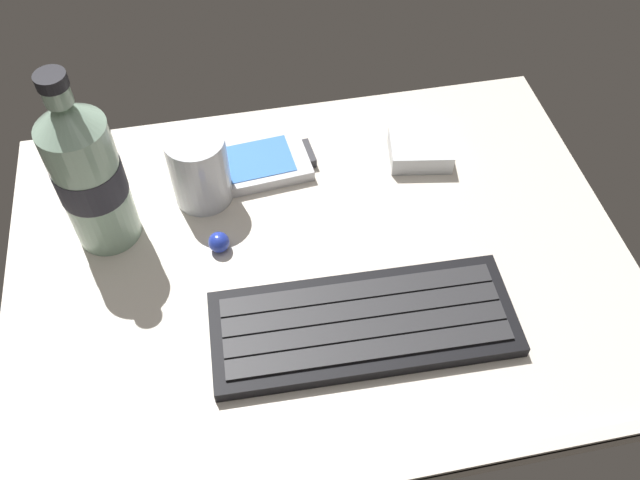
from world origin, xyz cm
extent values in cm
cube|color=beige|center=(0.00, 0.00, -1.00)|extent=(64.00, 48.00, 2.00)
cube|color=beige|center=(0.00, -23.40, 0.40)|extent=(64.00, 1.20, 0.80)
cube|color=black|center=(2.45, -9.02, 0.70)|extent=(29.36, 11.98, 1.40)
cube|color=#28282B|center=(2.56, -5.72, 1.55)|extent=(26.73, 2.91, 0.30)
cube|color=#28282B|center=(2.49, -7.92, 1.55)|extent=(26.73, 2.91, 0.30)
cube|color=#28282B|center=(2.41, -10.12, 1.55)|extent=(26.73, 2.91, 0.30)
cube|color=#28282B|center=(2.34, -12.32, 1.55)|extent=(26.73, 2.91, 0.30)
cube|color=silver|center=(-4.80, 14.06, 0.70)|extent=(12.65, 8.68, 1.40)
cube|color=#4C8CEA|center=(-4.80, 14.06, 1.45)|extent=(8.92, 6.68, 0.10)
cube|color=#333338|center=(1.58, 14.66, 0.70)|extent=(1.15, 3.86, 1.12)
cylinder|color=silver|center=(-11.00, 11.00, 4.25)|extent=(6.40, 6.40, 8.50)
cylinder|color=brown|center=(-11.00, 11.00, 3.26)|extent=(5.50, 5.50, 6.12)
cylinder|color=#9EC1A8|center=(-21.35, 7.72, 7.50)|extent=(6.60, 6.60, 15.00)
cone|color=#9EC1A8|center=(-21.35, 7.72, 16.40)|extent=(6.60, 6.60, 2.80)
cylinder|color=#9EC1A8|center=(-21.35, 7.72, 18.70)|extent=(2.51, 2.51, 1.80)
cylinder|color=black|center=(-21.35, 7.72, 20.20)|extent=(2.77, 2.77, 1.20)
cylinder|color=#2D2D38|center=(-21.35, 7.72, 8.25)|extent=(6.73, 6.73, 3.80)
cube|color=silver|center=(14.22, 12.09, 1.20)|extent=(7.84, 6.70, 2.40)
sphere|color=#2338B2|center=(-10.08, 3.21, 1.10)|extent=(2.20, 2.20, 2.20)
camera|label=1|loc=(-7.97, -40.57, 55.84)|focal=37.54mm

